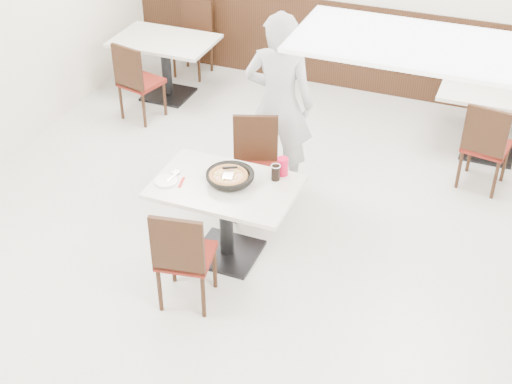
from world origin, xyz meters
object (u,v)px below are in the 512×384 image
at_px(pizza_pan, 230,178).
at_px(bg_chair_right_far, 499,87).
at_px(main_table, 226,221).
at_px(bg_chair_right_near, 487,144).
at_px(bg_table_left, 166,68).
at_px(bg_table_right, 494,122).
at_px(pizza, 228,177).
at_px(chair_far, 255,170).
at_px(side_plate, 166,181).
at_px(bg_chair_left_far, 192,40).
at_px(cola_glass, 276,173).
at_px(red_cup, 283,166).
at_px(chair_near, 186,253).
at_px(bg_chair_left_near, 141,80).
at_px(diner_person, 279,104).

distance_m(pizza_pan, bg_chair_right_far, 3.80).
bearing_deg(main_table, bg_chair_right_near, 45.56).
distance_m(pizza_pan, bg_chair_right_near, 2.75).
xyz_separation_m(bg_table_left, bg_table_right, (3.89, 0.07, 0.00)).
height_order(main_table, pizza, pizza).
xyz_separation_m(pizza, bg_table_left, (-1.95, 2.56, -0.44)).
height_order(chair_far, bg_table_right, chair_far).
bearing_deg(side_plate, bg_chair_left_far, 112.79).
height_order(pizza_pan, side_plate, pizza_pan).
bearing_deg(bg_table_right, bg_chair_right_near, -90.69).
height_order(main_table, bg_chair_right_near, bg_chair_right_near).
bearing_deg(cola_glass, pizza, -149.58).
height_order(pizza_pan, bg_table_right, pizza_pan).
relative_size(side_plate, red_cup, 1.24).
height_order(side_plate, bg_table_left, side_plate).
relative_size(chair_far, bg_table_right, 0.79).
relative_size(chair_far, bg_chair_right_near, 1.00).
bearing_deg(red_cup, bg_chair_left_far, 128.08).
bearing_deg(cola_glass, bg_chair_left_far, 126.85).
relative_size(chair_near, bg_chair_left_near, 1.00).
height_order(chair_near, bg_table_left, chair_near).
relative_size(pizza_pan, pizza, 1.32).
xyz_separation_m(pizza_pan, bg_chair_left_near, (-1.97, 1.93, -0.32)).
bearing_deg(chair_far, side_plate, 41.03).
xyz_separation_m(main_table, bg_table_left, (-1.93, 2.59, 0.00)).
xyz_separation_m(chair_near, pizza_pan, (0.09, 0.69, 0.32)).
height_order(side_plate, bg_table_right, side_plate).
height_order(pizza_pan, cola_glass, cola_glass).
xyz_separation_m(chair_far, pizza_pan, (0.03, -0.64, 0.32)).
bearing_deg(chair_near, bg_table_left, 110.22).
height_order(pizza_pan, diner_person, diner_person).
xyz_separation_m(pizza, red_cup, (0.37, 0.30, 0.02)).
bearing_deg(bg_chair_left_far, main_table, 121.61).
distance_m(red_cup, bg_chair_right_far, 3.39).
relative_size(chair_far, bg_chair_left_near, 1.00).
distance_m(side_plate, bg_chair_right_far, 4.24).
relative_size(bg_chair_left_near, bg_chair_right_near, 1.00).
bearing_deg(bg_chair_left_near, pizza, -31.55).
relative_size(cola_glass, bg_table_right, 0.11).
bearing_deg(diner_person, bg_chair_left_near, -29.62).
bearing_deg(cola_glass, red_cup, 73.27).
height_order(chair_near, bg_chair_left_near, same).
xyz_separation_m(diner_person, bg_chair_left_far, (-1.94, 2.04, -0.44)).
distance_m(chair_far, bg_chair_right_near, 2.35).
height_order(chair_near, chair_far, same).
distance_m(chair_near, bg_table_left, 3.73).
bearing_deg(bg_chair_left_near, bg_chair_right_near, 13.42).
height_order(pizza_pan, bg_chair_right_far, bg_chair_right_far).
xyz_separation_m(diner_person, bg_table_left, (-1.96, 1.36, -0.54)).
height_order(bg_chair_left_near, bg_table_right, bg_chair_left_near).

